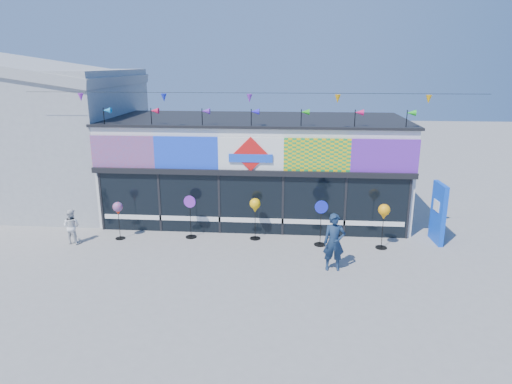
# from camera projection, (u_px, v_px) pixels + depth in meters

# --- Properties ---
(ground) EXTENTS (80.00, 80.00, 0.00)m
(ground) POSITION_uv_depth(u_px,v_px,m) (241.00, 273.00, 14.17)
(ground) COLOR gray
(ground) RESTS_ON ground
(kite_shop) EXTENTS (16.00, 5.70, 5.31)m
(kite_shop) POSITION_uv_depth(u_px,v_px,m) (256.00, 167.00, 19.31)
(kite_shop) COLOR silver
(kite_shop) RESTS_ON ground
(neighbour_building) EXTENTS (8.18, 7.20, 6.87)m
(neighbour_building) POSITION_uv_depth(u_px,v_px,m) (40.00, 133.00, 20.80)
(neighbour_building) COLOR #A0A3A6
(neighbour_building) RESTS_ON ground
(blue_sign) EXTENTS (0.25, 1.11, 2.19)m
(blue_sign) POSITION_uv_depth(u_px,v_px,m) (438.00, 213.00, 16.36)
(blue_sign) COLOR blue
(blue_sign) RESTS_ON ground
(spinner_0) EXTENTS (0.36, 0.36, 1.42)m
(spinner_0) POSITION_uv_depth(u_px,v_px,m) (118.00, 210.00, 16.62)
(spinner_0) COLOR black
(spinner_0) RESTS_ON ground
(spinner_1) EXTENTS (0.46, 0.41, 1.62)m
(spinner_1) POSITION_uv_depth(u_px,v_px,m) (190.00, 216.00, 16.83)
(spinner_1) COLOR black
(spinner_1) RESTS_ON ground
(spinner_2) EXTENTS (0.40, 0.40, 1.56)m
(spinner_2) POSITION_uv_depth(u_px,v_px,m) (255.00, 207.00, 16.58)
(spinner_2) COLOR black
(spinner_2) RESTS_ON ground
(spinner_3) EXTENTS (0.47, 0.42, 1.66)m
(spinner_3) POSITION_uv_depth(u_px,v_px,m) (321.00, 222.00, 16.11)
(spinner_3) COLOR black
(spinner_3) RESTS_ON ground
(spinner_4) EXTENTS (0.41, 0.41, 1.62)m
(spinner_4) POSITION_uv_depth(u_px,v_px,m) (384.00, 213.00, 15.73)
(spinner_4) COLOR black
(spinner_4) RESTS_ON ground
(adult_man) EXTENTS (0.69, 0.47, 1.84)m
(adult_man) POSITION_uv_depth(u_px,v_px,m) (334.00, 242.00, 14.16)
(adult_man) COLOR #152844
(adult_man) RESTS_ON ground
(child) EXTENTS (0.66, 0.43, 1.28)m
(child) POSITION_uv_depth(u_px,v_px,m) (71.00, 226.00, 16.35)
(child) COLOR silver
(child) RESTS_ON ground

